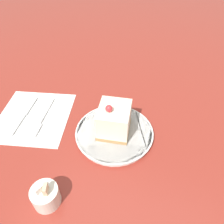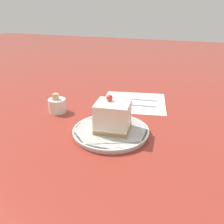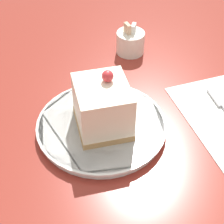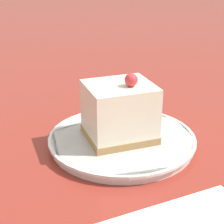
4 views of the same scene
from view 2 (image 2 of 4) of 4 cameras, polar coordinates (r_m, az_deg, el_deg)
ground_plane at (r=0.76m, az=-1.85°, el=-4.31°), size 4.00×4.00×0.00m
plate at (r=0.74m, az=-0.25°, el=-4.46°), size 0.22×0.22×0.02m
cake_slice at (r=0.71m, az=0.16°, el=-1.00°), size 0.10×0.11×0.10m
napkin at (r=0.97m, az=5.07°, el=2.25°), size 0.26×0.27×0.00m
fork at (r=0.94m, az=4.01°, el=1.84°), size 0.03×0.17×0.00m
knife at (r=1.00m, az=6.12°, el=3.01°), size 0.03×0.17×0.00m
sugar_bowl at (r=0.90m, az=-12.40°, el=1.51°), size 0.06×0.06×0.07m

